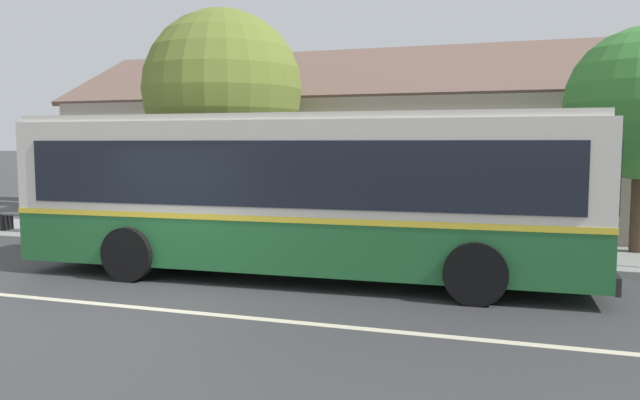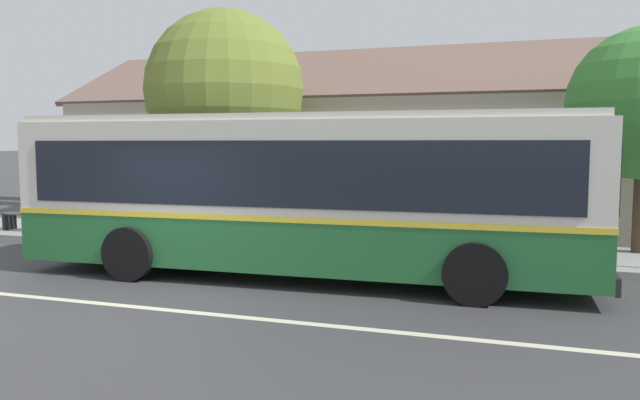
{
  "view_description": "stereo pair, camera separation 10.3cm",
  "coord_description": "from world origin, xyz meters",
  "views": [
    {
      "loc": [
        5.76,
        -8.06,
        2.53
      ],
      "look_at": [
        2.25,
        2.76,
        1.48
      ],
      "focal_mm": 35.0,
      "sensor_mm": 36.0,
      "label": 1
    },
    {
      "loc": [
        5.86,
        -8.03,
        2.53
      ],
      "look_at": [
        2.25,
        2.76,
        1.48
      ],
      "focal_mm": 35.0,
      "sensor_mm": 36.0,
      "label": 2
    }
  ],
  "objects": [
    {
      "name": "street_tree_secondary",
      "position": [
        -1.72,
        7.03,
        3.81
      ],
      "size": [
        4.19,
        4.19,
        6.02
      ],
      "color": "#4C3828",
      "rests_on": "ground"
    },
    {
      "name": "ground_plane",
      "position": [
        0.0,
        0.0,
        0.0
      ],
      "size": [
        300.0,
        300.0,
        0.0
      ],
      "primitive_type": "plane",
      "color": "#38383A"
    },
    {
      "name": "lane_divider_stripe",
      "position": [
        0.0,
        0.0,
        0.0
      ],
      "size": [
        60.0,
        0.16,
        0.01
      ],
      "primitive_type": "cube",
      "color": "beige",
      "rests_on": "ground"
    },
    {
      "name": "sidewalk_far",
      "position": [
        0.0,
        6.0,
        0.07
      ],
      "size": [
        60.0,
        3.0,
        0.15
      ],
      "primitive_type": "cube",
      "color": "gray",
      "rests_on": "ground"
    },
    {
      "name": "street_tree_primary",
      "position": [
        8.09,
        6.95,
        3.26
      ],
      "size": [
        3.28,
        3.27,
        5.0
      ],
      "color": "#4C3828",
      "rests_on": "ground"
    },
    {
      "name": "transit_bus",
      "position": [
        1.83,
        2.9,
        1.64
      ],
      "size": [
        10.71,
        3.03,
        3.04
      ],
      "color": "#236633",
      "rests_on": "ground"
    },
    {
      "name": "bench_by_building",
      "position": [
        -7.03,
        5.33,
        0.56
      ],
      "size": [
        1.52,
        0.51,
        0.94
      ],
      "color": "#4C4C4C",
      "rests_on": "sidewalk_far"
    },
    {
      "name": "community_building",
      "position": [
        2.16,
        12.93,
        2.03
      ],
      "size": [
        22.34,
        8.21,
        6.75
      ],
      "color": "tan",
      "rests_on": "ground"
    }
  ]
}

